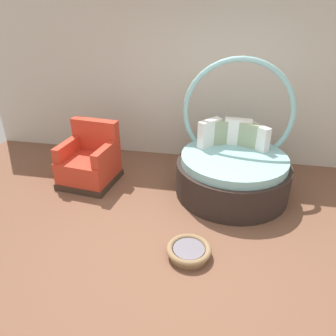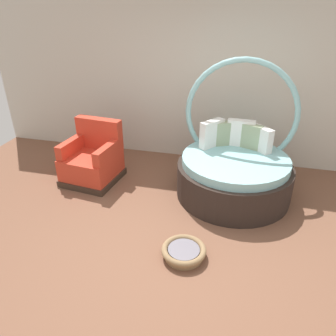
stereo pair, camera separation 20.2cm
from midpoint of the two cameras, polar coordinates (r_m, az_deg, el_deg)
ground_plane at (r=3.94m, az=0.38°, el=-13.68°), size 8.00×8.00×0.02m
back_wall at (r=5.59m, az=5.36°, el=15.56°), size 8.00×0.12×2.84m
round_daybed at (r=4.81m, az=10.26°, el=0.29°), size 1.65×1.65×1.91m
red_armchair at (r=5.21m, az=-14.73°, el=1.02°), size 0.89×0.89×0.94m
pet_basket at (r=3.76m, az=2.12°, el=-14.49°), size 0.51×0.51×0.13m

